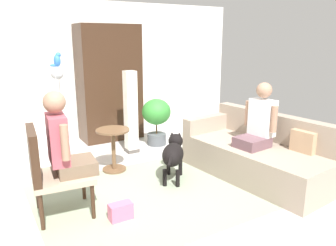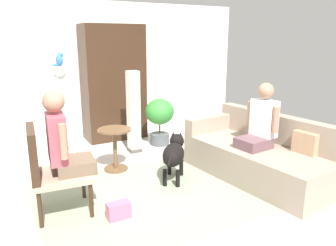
# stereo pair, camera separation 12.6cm
# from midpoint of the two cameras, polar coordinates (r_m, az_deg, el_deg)

# --- Properties ---
(ground_plane) EXTENTS (7.28, 7.28, 0.00)m
(ground_plane) POSITION_cam_midpoint_polar(r_m,az_deg,el_deg) (4.24, -1.18, -11.88)
(ground_plane) COLOR beige
(back_wall) EXTENTS (6.67, 0.12, 2.55)m
(back_wall) POSITION_cam_midpoint_polar(r_m,az_deg,el_deg) (6.55, -13.35, 8.80)
(back_wall) COLOR silver
(back_wall) RESTS_ON ground
(area_rug) EXTENTS (3.14, 2.10, 0.01)m
(area_rug) POSITION_cam_midpoint_polar(r_m,az_deg,el_deg) (4.27, 0.83, -11.61)
(area_rug) COLOR gray
(area_rug) RESTS_ON ground
(couch) EXTENTS (1.15, 2.16, 0.84)m
(couch) POSITION_cam_midpoint_polar(r_m,az_deg,el_deg) (4.79, 16.06, -5.42)
(couch) COLOR gray
(couch) RESTS_ON ground
(armchair) EXTENTS (0.67, 0.64, 1.00)m
(armchair) POSITION_cam_midpoint_polar(r_m,az_deg,el_deg) (3.74, -19.09, -6.97)
(armchair) COLOR #382316
(armchair) RESTS_ON ground
(person_on_couch) EXTENTS (0.51, 0.51, 0.86)m
(person_on_couch) POSITION_cam_midpoint_polar(r_m,az_deg,el_deg) (4.60, 16.44, 0.14)
(person_on_couch) COLOR #684951
(person_on_armchair) EXTENTS (0.50, 0.56, 0.90)m
(person_on_armchair) POSITION_cam_midpoint_polar(r_m,az_deg,el_deg) (3.67, -16.82, -2.93)
(person_on_armchair) COLOR brown
(round_end_table) EXTENTS (0.48, 0.48, 0.62)m
(round_end_table) POSITION_cam_midpoint_polar(r_m,az_deg,el_deg) (4.84, -8.38, -3.92)
(round_end_table) COLOR brown
(round_end_table) RESTS_ON ground
(dog) EXTENTS (0.60, 0.72, 0.59)m
(dog) POSITION_cam_midpoint_polar(r_m,az_deg,el_deg) (4.49, 1.86, -5.20)
(dog) COLOR black
(dog) RESTS_ON ground
(bird_cage_stand) EXTENTS (0.42, 0.42, 1.51)m
(bird_cage_stand) POSITION_cam_midpoint_polar(r_m,az_deg,el_deg) (4.79, -16.91, 0.74)
(bird_cage_stand) COLOR silver
(bird_cage_stand) RESTS_ON ground
(parrot) EXTENTS (0.17, 0.10, 0.19)m
(parrot) POSITION_cam_midpoint_polar(r_m,az_deg,el_deg) (4.68, -17.44, 10.36)
(parrot) COLOR blue
(parrot) RESTS_ON bird_cage_stand
(potted_plant) EXTENTS (0.51, 0.51, 0.84)m
(potted_plant) POSITION_cam_midpoint_polar(r_m,az_deg,el_deg) (5.90, -0.84, 1.18)
(potted_plant) COLOR #4C5156
(potted_plant) RESTS_ON ground
(column_lamp) EXTENTS (0.20, 0.20, 1.37)m
(column_lamp) POSITION_cam_midpoint_polar(r_m,az_deg,el_deg) (5.51, -5.30, 1.79)
(column_lamp) COLOR #4C4742
(column_lamp) RESTS_ON ground
(armoire_cabinet) EXTENTS (1.11, 0.56, 2.12)m
(armoire_cabinet) POSITION_cam_midpoint_polar(r_m,az_deg,el_deg) (6.31, -8.79, 6.83)
(armoire_cabinet) COLOR #382316
(armoire_cabinet) RESTS_ON ground
(handbag) EXTENTS (0.25, 0.13, 0.18)m
(handbag) POSITION_cam_midpoint_polar(r_m,az_deg,el_deg) (3.69, -7.49, -14.73)
(handbag) COLOR #D8668C
(handbag) RESTS_ON ground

